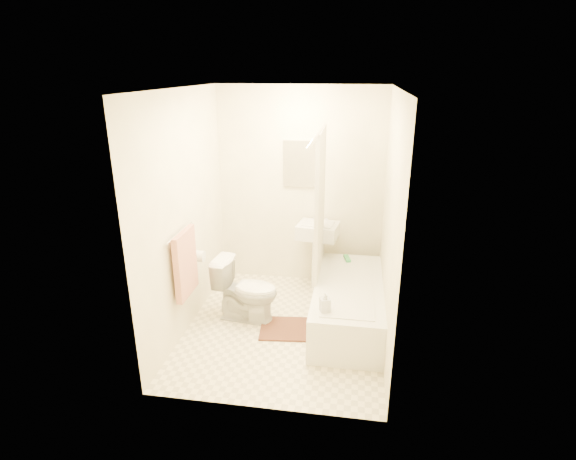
% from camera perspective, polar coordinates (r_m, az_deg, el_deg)
% --- Properties ---
extents(floor, '(2.40, 2.40, 0.00)m').
position_cam_1_polar(floor, '(4.83, -0.47, -12.25)').
color(floor, beige).
rests_on(floor, ground).
extents(ceiling, '(2.40, 2.40, 0.00)m').
position_cam_1_polar(ceiling, '(4.09, -0.57, 17.54)').
color(ceiling, white).
rests_on(ceiling, ground).
extents(wall_back, '(2.00, 0.02, 2.40)m').
position_cam_1_polar(wall_back, '(5.45, 1.57, 5.34)').
color(wall_back, beige).
rests_on(wall_back, ground).
extents(wall_left, '(0.02, 2.40, 2.40)m').
position_cam_1_polar(wall_left, '(4.57, -12.98, 1.97)').
color(wall_left, beige).
rests_on(wall_left, ground).
extents(wall_right, '(0.02, 2.40, 2.40)m').
position_cam_1_polar(wall_right, '(4.27, 12.84, 0.69)').
color(wall_right, beige).
rests_on(wall_right, ground).
extents(mirror, '(0.40, 0.03, 0.55)m').
position_cam_1_polar(mirror, '(5.36, 1.57, 8.39)').
color(mirror, white).
rests_on(mirror, wall_back).
extents(curtain_rod, '(0.03, 1.70, 0.03)m').
position_cam_1_polar(curtain_rod, '(4.19, 3.82, 12.05)').
color(curtain_rod, silver).
rests_on(curtain_rod, wall_back).
extents(shower_curtain, '(0.04, 0.80, 1.55)m').
position_cam_1_polar(shower_curtain, '(4.74, 4.06, 3.32)').
color(shower_curtain, silver).
rests_on(shower_curtain, curtain_rod).
extents(towel_bar, '(0.02, 0.60, 0.02)m').
position_cam_1_polar(towel_bar, '(4.37, -13.57, -0.30)').
color(towel_bar, silver).
rests_on(towel_bar, wall_left).
extents(towel, '(0.06, 0.45, 0.66)m').
position_cam_1_polar(towel, '(4.48, -12.89, -4.17)').
color(towel, '#CC7266').
rests_on(towel, towel_bar).
extents(toilet_paper, '(0.11, 0.12, 0.12)m').
position_cam_1_polar(toilet_paper, '(4.83, -11.24, -3.28)').
color(toilet_paper, white).
rests_on(toilet_paper, wall_left).
extents(toilet, '(0.73, 0.46, 0.67)m').
position_cam_1_polar(toilet, '(4.84, -5.29, -7.63)').
color(toilet, white).
rests_on(toilet, floor).
extents(sink, '(0.51, 0.44, 0.91)m').
position_cam_1_polar(sink, '(5.45, 3.79, -2.97)').
color(sink, silver).
rests_on(sink, floor).
extents(bathtub, '(0.70, 1.60, 0.45)m').
position_cam_1_polar(bathtub, '(4.84, 7.63, -9.26)').
color(bathtub, silver).
rests_on(bathtub, floor).
extents(bath_mat, '(0.64, 0.51, 0.02)m').
position_cam_1_polar(bath_mat, '(4.78, 0.18, -12.43)').
color(bath_mat, '#4D2621').
rests_on(bath_mat, floor).
extents(soap_bottle, '(0.12, 0.12, 0.20)m').
position_cam_1_polar(soap_bottle, '(4.17, 4.73, -9.10)').
color(soap_bottle, white).
rests_on(soap_bottle, bathtub).
extents(scrub_brush, '(0.10, 0.19, 0.04)m').
position_cam_1_polar(scrub_brush, '(5.29, 7.51, -3.63)').
color(scrub_brush, green).
rests_on(scrub_brush, bathtub).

